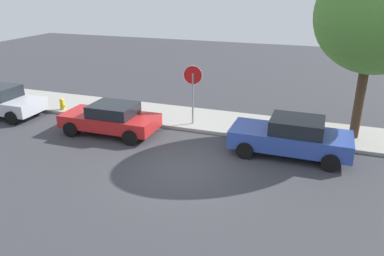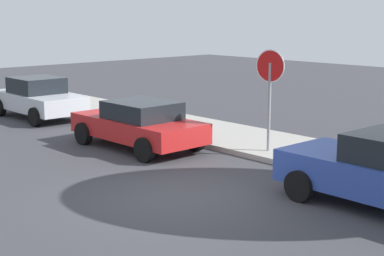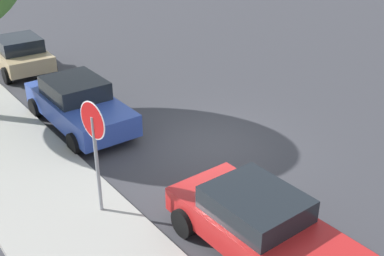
{
  "view_description": "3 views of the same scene",
  "coord_description": "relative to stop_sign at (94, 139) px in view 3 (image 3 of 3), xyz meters",
  "views": [
    {
      "loc": [
        4.25,
        -10.97,
        6.14
      ],
      "look_at": [
        -0.0,
        1.03,
        1.18
      ],
      "focal_mm": 35.0,
      "sensor_mm": 36.0,
      "label": 1
    },
    {
      "loc": [
        8.78,
        -7.66,
        3.73
      ],
      "look_at": [
        -1.11,
        1.4,
        1.1
      ],
      "focal_mm": 55.0,
      "sensor_mm": 36.0,
      "label": 2
    },
    {
      "loc": [
        -9.41,
        7.85,
        6.71
      ],
      "look_at": [
        -0.11,
        0.81,
        0.83
      ],
      "focal_mm": 45.0,
      "sensor_mm": 36.0,
      "label": 3
    }
  ],
  "objects": [
    {
      "name": "stop_sign",
      "position": [
        0.0,
        0.0,
        0.0
      ],
      "size": [
        0.85,
        0.14,
        2.81
      ],
      "color": "gray",
      "rests_on": "ground_plane"
    },
    {
      "name": "ground_plane",
      "position": [
        1.06,
        -4.1,
        -1.96
      ],
      "size": [
        60.0,
        60.0,
        0.0
      ],
      "primitive_type": "plane",
      "color": "#38383D"
    },
    {
      "name": "parked_car_tan",
      "position": [
        10.71,
        -1.93,
        -1.25
      ],
      "size": [
        3.95,
        2.13,
        1.4
      ],
      "color": "tan",
      "rests_on": "ground_plane"
    },
    {
      "name": "parked_car_blue",
      "position": [
        4.49,
        -1.62,
        -1.21
      ],
      "size": [
        4.44,
        2.04,
        1.49
      ],
      "color": "#2D479E",
      "rests_on": "ground_plane"
    },
    {
      "name": "sidewalk_curb",
      "position": [
        1.06,
        0.79,
        -1.89
      ],
      "size": [
        32.0,
        2.87,
        0.14
      ],
      "primitive_type": "cube",
      "color": "#9E9B93",
      "rests_on": "ground_plane"
    },
    {
      "name": "parked_car_red",
      "position": [
        -3.05,
        -1.97,
        -1.27
      ],
      "size": [
        4.16,
        2.04,
        1.34
      ],
      "color": "red",
      "rests_on": "ground_plane"
    }
  ]
}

